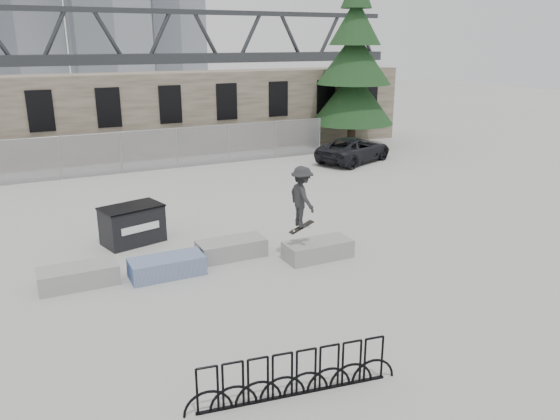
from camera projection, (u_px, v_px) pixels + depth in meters
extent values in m
plane|color=#A3A39F|center=(207.00, 264.00, 15.73)|extent=(120.00, 120.00, 0.00)
cube|color=brown|center=(106.00, 117.00, 28.98)|extent=(36.00, 2.50, 4.50)
cube|color=black|center=(40.00, 111.00, 26.35)|extent=(1.20, 0.12, 2.00)
cube|color=black|center=(109.00, 108.00, 27.70)|extent=(1.20, 0.12, 2.00)
cube|color=black|center=(170.00, 104.00, 29.05)|extent=(1.20, 0.12, 2.00)
cube|color=black|center=(227.00, 102.00, 30.39)|extent=(1.20, 0.12, 2.00)
cube|color=black|center=(278.00, 99.00, 31.74)|extent=(1.20, 0.12, 2.00)
cube|color=black|center=(326.00, 97.00, 33.09)|extent=(1.20, 0.12, 2.00)
cube|color=black|center=(369.00, 94.00, 34.43)|extent=(1.20, 0.12, 2.00)
cylinder|color=gray|center=(60.00, 158.00, 24.98)|extent=(0.06, 0.06, 2.00)
cylinder|color=gray|center=(121.00, 153.00, 26.14)|extent=(0.06, 0.06, 2.00)
cylinder|color=gray|center=(177.00, 148.00, 27.30)|extent=(0.06, 0.06, 2.00)
cylinder|color=gray|center=(228.00, 144.00, 28.46)|extent=(0.06, 0.06, 2.00)
cylinder|color=gray|center=(276.00, 140.00, 29.61)|extent=(0.06, 0.06, 2.00)
cylinder|color=gray|center=(320.00, 136.00, 30.77)|extent=(0.06, 0.06, 2.00)
cube|color=#99999E|center=(121.00, 153.00, 26.14)|extent=(22.00, 0.02, 2.00)
cylinder|color=gray|center=(119.00, 132.00, 25.84)|extent=(22.00, 0.04, 0.04)
cube|color=gray|center=(78.00, 276.00, 14.30)|extent=(2.00, 0.90, 0.53)
cube|color=#2D471E|center=(78.00, 269.00, 14.23)|extent=(1.76, 0.66, 0.10)
cube|color=#304D91|center=(167.00, 266.00, 14.90)|extent=(2.00, 0.90, 0.53)
cube|color=#2D471E|center=(167.00, 260.00, 14.84)|extent=(1.76, 0.66, 0.10)
cube|color=gray|center=(231.00, 248.00, 16.19)|extent=(2.00, 0.90, 0.53)
cube|color=#2D471E|center=(231.00, 242.00, 16.13)|extent=(1.76, 0.66, 0.10)
cube|color=gray|center=(318.00, 250.00, 16.10)|extent=(2.00, 0.90, 0.53)
cube|color=#2D471E|center=(318.00, 243.00, 16.04)|extent=(1.76, 0.66, 0.10)
cube|color=black|center=(132.00, 225.00, 17.23)|extent=(2.02, 1.51, 1.17)
cube|color=black|center=(131.00, 207.00, 17.05)|extent=(2.07, 1.56, 0.05)
cube|color=white|center=(141.00, 228.00, 16.82)|extent=(1.22, 0.34, 0.23)
cube|color=black|center=(294.00, 394.00, 9.91)|extent=(3.57, 0.59, 0.04)
torus|color=black|center=(207.00, 390.00, 9.33)|extent=(0.89, 0.18, 0.89)
torus|color=black|center=(233.00, 385.00, 9.46)|extent=(0.89, 0.18, 0.89)
torus|color=black|center=(258.00, 381.00, 9.59)|extent=(0.89, 0.18, 0.89)
torus|color=black|center=(282.00, 376.00, 9.72)|extent=(0.89, 0.18, 0.89)
torus|color=black|center=(306.00, 372.00, 9.85)|extent=(0.89, 0.18, 0.89)
torus|color=black|center=(329.00, 367.00, 9.98)|extent=(0.89, 0.18, 0.89)
torus|color=black|center=(352.00, 363.00, 10.11)|extent=(0.89, 0.18, 0.89)
torus|color=black|center=(373.00, 359.00, 10.24)|extent=(0.89, 0.18, 0.89)
cylinder|color=#38281E|center=(352.00, 129.00, 32.90)|extent=(0.50, 0.50, 2.13)
cone|color=black|center=(353.00, 96.00, 32.32)|extent=(4.89, 4.89, 3.20)
cone|color=black|center=(354.00, 58.00, 31.67)|extent=(4.36, 4.36, 3.00)
cone|color=black|center=(356.00, 21.00, 31.07)|extent=(3.00, 3.00, 2.60)
cube|color=#2D3033|center=(136.00, 59.00, 65.87)|extent=(70.00, 3.00, 1.20)
cube|color=#2D3033|center=(133.00, 11.00, 64.23)|extent=(70.00, 0.60, 0.60)
cube|color=gray|center=(346.00, 70.00, 79.09)|extent=(2.00, 3.00, 4.00)
imported|color=black|center=(354.00, 150.00, 28.80)|extent=(5.14, 3.80, 1.30)
imported|color=#252628|center=(302.00, 197.00, 15.41)|extent=(0.66, 1.14, 1.76)
cube|color=black|center=(302.00, 227.00, 15.68)|extent=(0.80, 0.31, 0.26)
cylinder|color=beige|center=(294.00, 231.00, 15.52)|extent=(0.06, 0.03, 0.06)
cylinder|color=beige|center=(292.00, 229.00, 15.64)|extent=(0.06, 0.03, 0.06)
cylinder|color=beige|center=(311.00, 228.00, 15.75)|extent=(0.06, 0.03, 0.06)
cylinder|color=beige|center=(309.00, 227.00, 15.87)|extent=(0.06, 0.03, 0.06)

